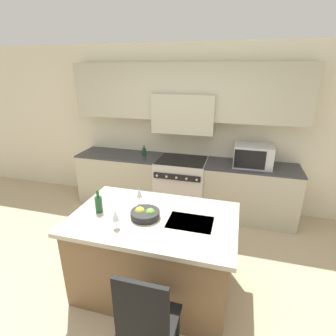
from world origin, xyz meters
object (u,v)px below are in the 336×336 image
(microwave, at_px, (253,155))
(wine_glass_far, at_px, (139,193))
(wine_bottle, at_px, (99,204))
(wine_glass_near, at_px, (115,216))
(island_chair, at_px, (147,321))
(oil_bottle_on_counter, at_px, (144,151))
(fruit_bowl, at_px, (145,214))
(range_stove, at_px, (181,185))

(microwave, xyz_separation_m, wine_glass_far, (-1.22, -1.58, -0.04))
(wine_bottle, relative_size, wine_glass_near, 1.26)
(wine_bottle, bearing_deg, microwave, 49.86)
(island_chair, distance_m, oil_bottle_on_counter, 2.95)
(microwave, height_order, fruit_bowl, microwave)
(island_chair, xyz_separation_m, wine_bottle, (-0.81, 0.81, 0.43))
(microwave, bearing_deg, wine_glass_far, -127.69)
(wine_glass_near, bearing_deg, microwave, 58.77)
(fruit_bowl, bearing_deg, range_stove, 91.05)
(range_stove, distance_m, wine_glass_far, 1.67)
(microwave, bearing_deg, wine_bottle, -130.14)
(fruit_bowl, bearing_deg, microwave, 59.83)
(fruit_bowl, bearing_deg, wine_bottle, -177.22)
(range_stove, height_order, island_chair, island_chair)
(island_chair, height_order, wine_glass_far, wine_glass_far)
(island_chair, distance_m, wine_glass_near, 0.91)
(microwave, xyz_separation_m, wine_bottle, (-1.57, -1.86, -0.08))
(wine_glass_far, bearing_deg, wine_glass_near, -94.47)
(microwave, bearing_deg, oil_bottle_on_counter, 177.71)
(wine_bottle, distance_m, fruit_bowl, 0.50)
(microwave, relative_size, wine_glass_near, 2.89)
(wine_bottle, xyz_separation_m, fruit_bowl, (0.50, 0.02, -0.05))
(fruit_bowl, height_order, oil_bottle_on_counter, oil_bottle_on_counter)
(island_chair, height_order, wine_glass_near, wine_glass_near)
(wine_glass_far, bearing_deg, range_stove, 85.43)
(wine_bottle, distance_m, oil_bottle_on_counter, 1.94)
(wine_glass_near, bearing_deg, wine_bottle, 143.30)
(microwave, relative_size, fruit_bowl, 1.91)
(island_chair, bearing_deg, oil_bottle_on_counter, 110.48)
(microwave, distance_m, island_chair, 2.82)
(island_chair, bearing_deg, wine_glass_far, 113.21)
(microwave, relative_size, wine_bottle, 2.30)
(wine_bottle, height_order, wine_glass_near, wine_bottle)
(range_stove, bearing_deg, oil_bottle_on_counter, 172.51)
(island_chair, relative_size, wine_glass_far, 5.24)
(oil_bottle_on_counter, bearing_deg, range_stove, -7.49)
(wine_glass_near, relative_size, wine_glass_far, 1.00)
(wine_bottle, distance_m, wine_glass_near, 0.38)
(wine_glass_near, height_order, oil_bottle_on_counter, wine_glass_near)
(microwave, relative_size, wine_glass_far, 2.89)
(wine_bottle, height_order, oil_bottle_on_counter, wine_bottle)
(wine_glass_far, distance_m, fruit_bowl, 0.31)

